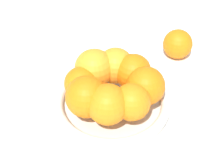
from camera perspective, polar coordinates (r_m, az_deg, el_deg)
The scene contains 4 objects.
ground_plane at distance 0.76m, azimuth -0.00°, elevation -3.91°, with size 4.00×4.00×0.00m, color white.
fruit_bowl at distance 0.74m, azimuth -0.00°, elevation -3.02°, with size 0.23×0.23×0.03m.
orange_pile at distance 0.71m, azimuth -0.04°, elevation -0.01°, with size 0.19×0.19×0.08m.
stray_orange at distance 0.88m, azimuth 9.97°, elevation 6.02°, with size 0.07×0.07×0.07m, color orange.
Camera 1 is at (-0.39, -0.36, 0.54)m, focal length 60.00 mm.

